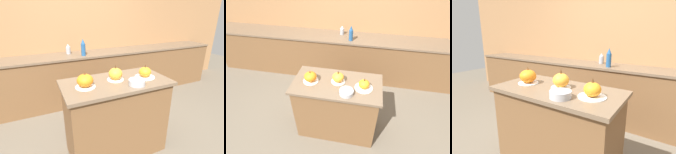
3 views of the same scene
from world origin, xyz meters
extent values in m
plane|color=#665B4C|center=(0.00, 0.00, 0.00)|extent=(12.00, 12.00, 0.00)
cube|color=#9E7047|center=(0.00, 1.83, 1.25)|extent=(8.00, 0.06, 2.50)
cube|color=brown|center=(0.00, 0.00, 0.46)|extent=(1.15, 0.57, 0.91)
cube|color=brown|center=(0.00, 0.00, 0.93)|extent=(1.21, 0.63, 0.03)
cube|color=brown|center=(0.00, 1.50, 0.45)|extent=(6.00, 0.56, 0.90)
cube|color=brown|center=(0.00, 1.50, 0.92)|extent=(6.00, 0.60, 0.03)
cylinder|color=white|center=(-0.36, -0.02, 0.95)|extent=(0.21, 0.21, 0.01)
ellipsoid|color=orange|center=(-0.36, -0.02, 1.02)|extent=(0.17, 0.17, 0.13)
cone|color=brown|center=(-0.36, -0.02, 1.10)|extent=(0.03, 0.03, 0.04)
cylinder|color=white|center=(0.01, 0.04, 0.95)|extent=(0.19, 0.19, 0.01)
ellipsoid|color=orange|center=(0.01, 0.04, 1.02)|extent=(0.16, 0.16, 0.13)
cone|color=#4C2D14|center=(0.01, 0.04, 1.11)|extent=(0.02, 0.02, 0.05)
cylinder|color=white|center=(0.36, -0.03, 0.95)|extent=(0.23, 0.23, 0.01)
ellipsoid|color=orange|center=(0.36, -0.03, 1.01)|extent=(0.14, 0.14, 0.12)
cone|color=#4C2D14|center=(0.36, -0.03, 1.09)|extent=(0.02, 0.02, 0.04)
cylinder|color=#235184|center=(0.01, 1.35, 1.04)|extent=(0.08, 0.08, 0.21)
cone|color=#235184|center=(0.01, 1.35, 1.19)|extent=(0.07, 0.07, 0.09)
cylinder|color=#99999E|center=(-0.21, 1.60, 1.00)|extent=(0.08, 0.08, 0.13)
cone|color=#99999E|center=(-0.21, 1.60, 1.09)|extent=(0.08, 0.08, 0.05)
cylinder|color=#ADADB2|center=(0.16, -0.18, 0.98)|extent=(0.18, 0.18, 0.06)
camera|label=1|loc=(-0.79, -1.63, 1.69)|focal=28.00mm
camera|label=2|loc=(0.36, -1.78, 2.45)|focal=28.00mm
camera|label=3|loc=(0.90, -1.26, 1.45)|focal=28.00mm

